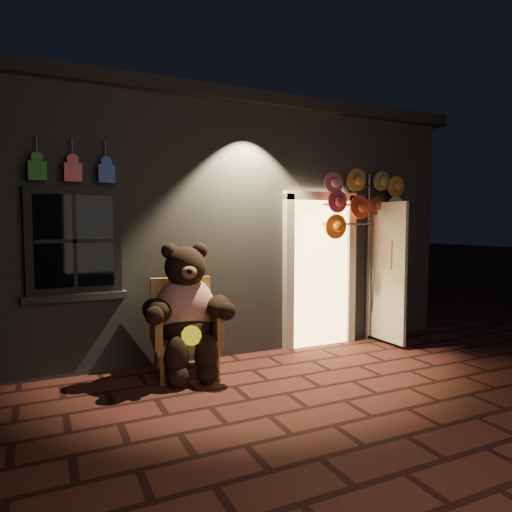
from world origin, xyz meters
TOP-DOWN VIEW (x-y plane):
  - ground at (0.00, 0.00)m, footprint 60.00×60.00m
  - shop_building at (0.00, 3.99)m, footprint 7.30×5.95m
  - wicker_armchair at (-0.75, 1.12)m, footprint 0.83×0.76m
  - teddy_bear at (-0.76, 0.98)m, footprint 1.10×0.91m
  - hat_rack at (1.99, 1.28)m, footprint 1.42×0.22m

SIDE VIEW (x-z plane):
  - ground at x=0.00m, z-range 0.00..0.00m
  - wicker_armchair at x=-0.75m, z-range 0.00..1.10m
  - teddy_bear at x=-0.76m, z-range -0.01..1.52m
  - shop_building at x=0.00m, z-range -0.02..3.49m
  - hat_rack at x=1.99m, z-range 0.83..3.33m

